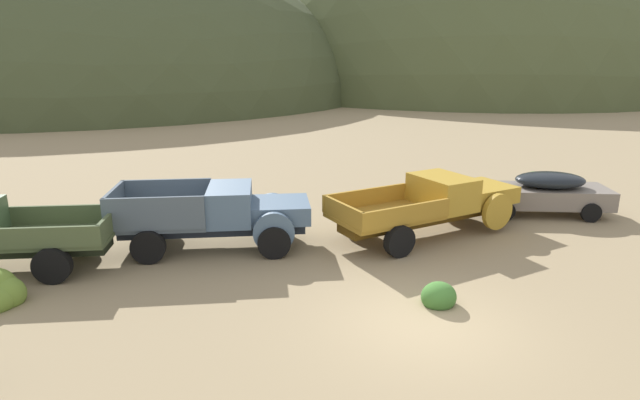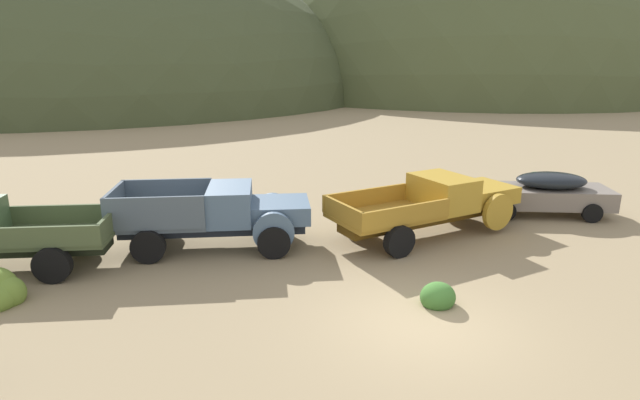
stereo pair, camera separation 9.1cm
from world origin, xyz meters
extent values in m
plane|color=#998460|center=(0.00, 0.00, 0.00)|extent=(300.00, 300.00, 0.00)
ellipsoid|color=#424C2D|center=(-16.74, 67.28, 0.00)|extent=(73.58, 68.25, 38.19)
ellipsoid|color=#4C5633|center=(36.29, 76.25, 0.00)|extent=(71.44, 84.53, 52.95)
cube|color=#495735|center=(-8.41, 5.31, 0.90)|extent=(3.34, 2.41, 0.12)
cube|color=#495735|center=(-8.26, 6.28, 1.23)|extent=(3.06, 0.56, 0.55)
cube|color=#495735|center=(-8.56, 4.34, 1.23)|extent=(3.06, 0.56, 0.55)
cube|color=#495735|center=(-6.95, 5.09, 1.23)|extent=(0.40, 1.96, 0.55)
cylinder|color=black|center=(-8.00, 6.29, 0.48)|extent=(0.99, 0.42, 0.96)
cylinder|color=black|center=(-8.31, 4.26, 0.48)|extent=(0.99, 0.42, 0.96)
cube|color=#262D39|center=(-4.14, 5.90, 0.66)|extent=(5.57, 1.76, 0.36)
cube|color=slate|center=(-2.14, 5.62, 1.11)|extent=(1.96, 2.00, 0.55)
cube|color=#B7B2A8|center=(-1.34, 5.50, 1.09)|extent=(0.25, 1.22, 0.44)
cylinder|color=slate|center=(-2.52, 4.61, 0.76)|extent=(1.21, 0.35, 1.20)
cylinder|color=slate|center=(-2.22, 6.69, 0.76)|extent=(1.21, 0.35, 1.20)
cube|color=slate|center=(-3.63, 5.83, 1.36)|extent=(1.54, 2.20, 1.05)
cube|color=black|center=(-3.06, 5.75, 1.57)|extent=(0.29, 1.72, 0.59)
cube|color=#4D5B67|center=(-5.63, 6.11, 0.90)|extent=(3.04, 2.49, 0.12)
cube|color=#4D5B67|center=(-5.78, 5.06, 1.43)|extent=(2.76, 0.49, 0.95)
cube|color=#4D5B67|center=(-5.48, 7.16, 1.43)|extent=(2.76, 0.49, 0.95)
cube|color=#4D5B67|center=(-6.95, 6.29, 1.43)|extent=(0.40, 2.12, 0.95)
cylinder|color=black|center=(-2.53, 4.55, 0.48)|extent=(0.99, 0.41, 0.96)
cylinder|color=black|center=(-2.22, 6.74, 0.48)|extent=(0.99, 0.41, 0.96)
cylinder|color=black|center=(-6.02, 5.04, 0.48)|extent=(0.99, 0.41, 0.96)
cylinder|color=black|center=(-5.70, 7.24, 0.48)|extent=(0.99, 0.41, 0.96)
cube|color=#593D12|center=(2.62, 5.35, 0.66)|extent=(6.27, 2.58, 0.36)
cube|color=#B28928|center=(4.84, 5.95, 1.11)|extent=(2.36, 2.23, 0.55)
cube|color=#B7B2A8|center=(5.72, 6.18, 1.09)|extent=(0.40, 1.21, 0.44)
cylinder|color=#B28928|center=(4.86, 4.86, 0.76)|extent=(1.21, 0.48, 1.20)
cylinder|color=#B28928|center=(4.31, 6.90, 0.76)|extent=(1.21, 0.48, 1.20)
cube|color=#B28928|center=(3.19, 5.51, 1.36)|extent=(1.92, 2.36, 1.05)
cube|color=black|center=(3.82, 5.67, 1.57)|extent=(0.50, 1.69, 0.59)
cube|color=#A47826|center=(0.98, 4.91, 0.90)|extent=(3.59, 2.88, 0.12)
cube|color=#A47826|center=(1.25, 3.88, 1.23)|extent=(3.06, 0.91, 0.55)
cube|color=#A47826|center=(0.70, 5.94, 1.23)|extent=(3.06, 0.91, 0.55)
cube|color=#A47826|center=(-0.48, 4.52, 1.23)|extent=(0.65, 2.09, 0.55)
cylinder|color=black|center=(4.29, 6.96, 0.48)|extent=(1.00, 0.52, 0.96)
cylinder|color=black|center=(1.01, 3.77, 0.48)|extent=(1.00, 0.52, 0.96)
cylinder|color=black|center=(0.43, 5.92, 0.48)|extent=(1.00, 0.52, 0.96)
cube|color=slate|center=(7.66, 6.46, 0.68)|extent=(5.07, 3.18, 0.68)
ellipsoid|color=black|center=(7.93, 6.37, 1.28)|extent=(2.84, 2.27, 0.57)
ellipsoid|color=slate|center=(5.62, 7.12, 0.75)|extent=(1.44, 1.69, 0.61)
cylinder|color=black|center=(6.53, 7.77, 0.34)|extent=(0.71, 0.40, 0.68)
cylinder|color=black|center=(5.98, 6.06, 0.34)|extent=(0.71, 0.40, 0.68)
cylinder|color=black|center=(9.33, 6.86, 0.34)|extent=(0.71, 0.40, 0.68)
cylinder|color=black|center=(8.78, 5.15, 0.34)|extent=(0.71, 0.40, 0.68)
ellipsoid|color=#3D702D|center=(9.86, 9.87, 0.22)|extent=(0.76, 0.68, 0.80)
ellipsoid|color=#3D702D|center=(9.45, 9.79, 0.22)|extent=(0.97, 0.87, 0.80)
ellipsoid|color=#3D702D|center=(9.83, 9.73, 0.27)|extent=(1.19, 1.07, 0.97)
ellipsoid|color=#3D702D|center=(0.83, 0.84, 0.14)|extent=(0.64, 0.57, 0.51)
ellipsoid|color=#3D702D|center=(0.76, 0.75, 0.20)|extent=(0.85, 0.76, 0.71)
ellipsoid|color=#3D702D|center=(-4.74, 9.02, 0.24)|extent=(0.99, 0.89, 0.86)
ellipsoid|color=#3D702D|center=(-4.76, 9.23, 0.20)|extent=(0.73, 0.66, 0.72)
ellipsoid|color=#3D702D|center=(-5.08, 9.24, 0.18)|extent=(0.75, 0.67, 0.64)
ellipsoid|color=olive|center=(-9.15, 3.30, 0.23)|extent=(0.92, 0.83, 0.85)
camera|label=1|loc=(-4.68, -9.37, 5.72)|focal=29.17mm
camera|label=2|loc=(-4.59, -9.39, 5.72)|focal=29.17mm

